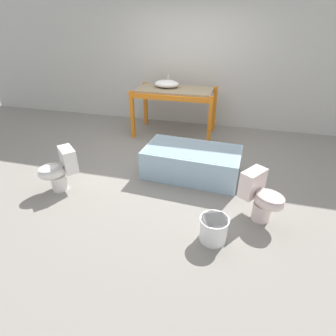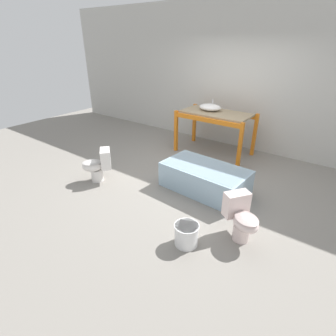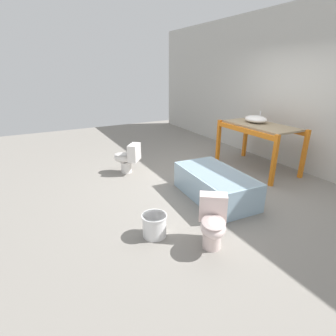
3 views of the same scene
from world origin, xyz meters
name	(u,v)px [view 1 (image 1 of 3)]	position (x,y,z in m)	size (l,w,h in m)	color
ground_plane	(168,159)	(0.00, 0.00, 0.00)	(12.00, 12.00, 0.00)	gray
warehouse_wall_rear	(192,49)	(0.00, 1.94, 1.60)	(10.80, 0.08, 3.20)	beige
shelving_rack	(175,96)	(-0.17, 1.17, 0.80)	(1.62, 0.88, 0.95)	orange
sink_basin	(167,84)	(-0.36, 1.23, 1.02)	(0.50, 0.39, 0.23)	white
bathtub_main	(192,160)	(0.49, -0.42, 0.26)	(1.48, 0.86, 0.45)	#99B7CC
toilet_near	(59,169)	(-1.25, -1.29, 0.32)	(0.57, 0.59, 0.61)	white
toilet_far	(262,196)	(1.47, -1.22, 0.32)	(0.60, 0.55, 0.61)	silver
bucket_white	(214,229)	(0.97, -1.74, 0.16)	(0.32, 0.32, 0.29)	white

